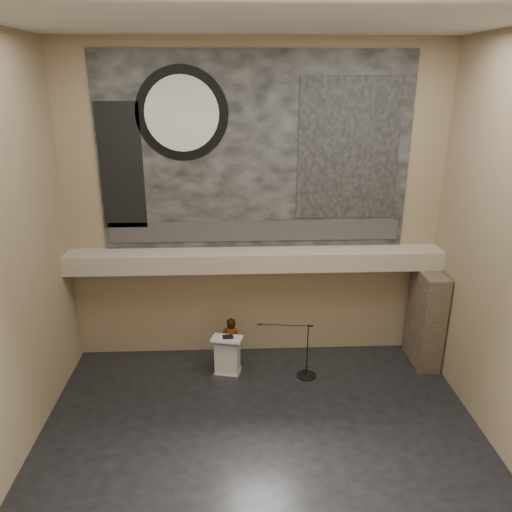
{
  "coord_description": "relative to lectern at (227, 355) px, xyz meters",
  "views": [
    {
      "loc": [
        -0.52,
        -8.88,
        7.59
      ],
      "look_at": [
        0.0,
        3.2,
        3.2
      ],
      "focal_mm": 35.0,
      "sensor_mm": 36.0,
      "label": 1
    }
  ],
  "objects": [
    {
      "name": "banner_brick_print",
      "position": [
        -2.62,
        1.19,
        4.85
      ],
      "size": [
        1.1,
        0.02,
        3.2
      ],
      "primitive_type": "cube",
      "color": "black",
      "rests_on": "banner"
    },
    {
      "name": "soffit",
      "position": [
        0.78,
        0.86,
        2.4
      ],
      "size": [
        10.0,
        0.8,
        0.5
      ],
      "primitive_type": "cube",
      "color": "gray",
      "rests_on": "wall_back"
    },
    {
      "name": "speaker_person",
      "position": [
        0.1,
        0.39,
        0.18
      ],
      "size": [
        0.59,
        0.44,
        1.46
      ],
      "primitive_type": "imported",
      "rotation": [
        0.0,
        0.0,
        2.95
      ],
      "color": "white",
      "rests_on": "floor"
    },
    {
      "name": "mic_stand",
      "position": [
        2.06,
        -0.22,
        -0.31
      ],
      "size": [
        1.58,
        0.52,
        1.55
      ],
      "rotation": [
        0.0,
        0.0,
        -0.11
      ],
      "color": "black",
      "rests_on": "floor"
    },
    {
      "name": "banner_clock_face",
      "position": [
        -1.02,
        1.17,
        6.15
      ],
      "size": [
        1.84,
        0.02,
        1.84
      ],
      "primitive_type": "cylinder",
      "rotation": [
        1.57,
        0.0,
        0.0
      ],
      "color": "silver",
      "rests_on": "banner"
    },
    {
      "name": "stone_pier",
      "position": [
        5.43,
        0.41,
        0.8
      ],
      "size": [
        0.6,
        1.4,
        2.7
      ],
      "primitive_type": "cube",
      "color": "#3D3225",
      "rests_on": "floor"
    },
    {
      "name": "banner",
      "position": [
        0.78,
        1.23,
        5.15
      ],
      "size": [
        8.0,
        0.05,
        5.0
      ],
      "primitive_type": "cube",
      "color": "black",
      "rests_on": "wall_back"
    },
    {
      "name": "sprinkler_right",
      "position": [
        2.68,
        0.81,
        2.12
      ],
      "size": [
        0.04,
        0.04,
        0.06
      ],
      "primitive_type": "cylinder",
      "color": "#B2893D",
      "rests_on": "soffit"
    },
    {
      "name": "lectern",
      "position": [
        0.0,
        0.0,
        0.0
      ],
      "size": [
        0.89,
        0.71,
        1.14
      ],
      "rotation": [
        0.0,
        0.0,
        -0.21
      ],
      "color": "silver",
      "rests_on": "floor"
    },
    {
      "name": "floor",
      "position": [
        0.78,
        -2.74,
        -0.55
      ],
      "size": [
        10.0,
        10.0,
        0.0
      ],
      "primitive_type": "plane",
      "color": "black",
      "rests_on": "ground"
    },
    {
      "name": "binder",
      "position": [
        0.02,
        -0.02,
        0.56
      ],
      "size": [
        0.3,
        0.25,
        0.04
      ],
      "primitive_type": "cube",
      "rotation": [
        0.0,
        0.0,
        0.12
      ],
      "color": "black",
      "rests_on": "lectern"
    },
    {
      "name": "wall_front",
      "position": [
        0.78,
        -6.74,
        3.7
      ],
      "size": [
        10.0,
        0.02,
        8.5
      ],
      "primitive_type": "cube",
      "color": "#887856",
      "rests_on": "floor"
    },
    {
      "name": "banner_clock_rim",
      "position": [
        -1.02,
        1.19,
        6.15
      ],
      "size": [
        2.3,
        0.02,
        2.3
      ],
      "primitive_type": "cylinder",
      "rotation": [
        1.57,
        0.0,
        0.0
      ],
      "color": "black",
      "rests_on": "banner"
    },
    {
      "name": "ceiling",
      "position": [
        0.78,
        -2.74,
        7.95
      ],
      "size": [
        10.0,
        10.0,
        0.0
      ],
      "primitive_type": "plane",
      "color": "silver",
      "rests_on": "wall_back"
    },
    {
      "name": "papers",
      "position": [
        -0.08,
        -0.03,
        0.55
      ],
      "size": [
        0.23,
        0.3,
        0.0
      ],
      "primitive_type": "cube",
      "rotation": [
        0.0,
        0.0,
        0.11
      ],
      "color": "white",
      "rests_on": "lectern"
    },
    {
      "name": "banner_text_strip",
      "position": [
        0.78,
        1.19,
        3.1
      ],
      "size": [
        7.76,
        0.02,
        0.55
      ],
      "primitive_type": "cube",
      "color": "#2B2B2B",
      "rests_on": "banner"
    },
    {
      "name": "banner_building_print",
      "position": [
        3.18,
        1.19,
        5.25
      ],
      "size": [
        2.6,
        0.02,
        3.6
      ],
      "primitive_type": "cube",
      "color": "black",
      "rests_on": "banner"
    },
    {
      "name": "wall_back",
      "position": [
        0.78,
        1.26,
        3.7
      ],
      "size": [
        10.0,
        0.02,
        8.5
      ],
      "primitive_type": "cube",
      "color": "#887856",
      "rests_on": "floor"
    },
    {
      "name": "sprinkler_left",
      "position": [
        -0.82,
        0.81,
        2.12
      ],
      "size": [
        0.04,
        0.04,
        0.06
      ],
      "primitive_type": "cylinder",
      "color": "#B2893D",
      "rests_on": "soffit"
    }
  ]
}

